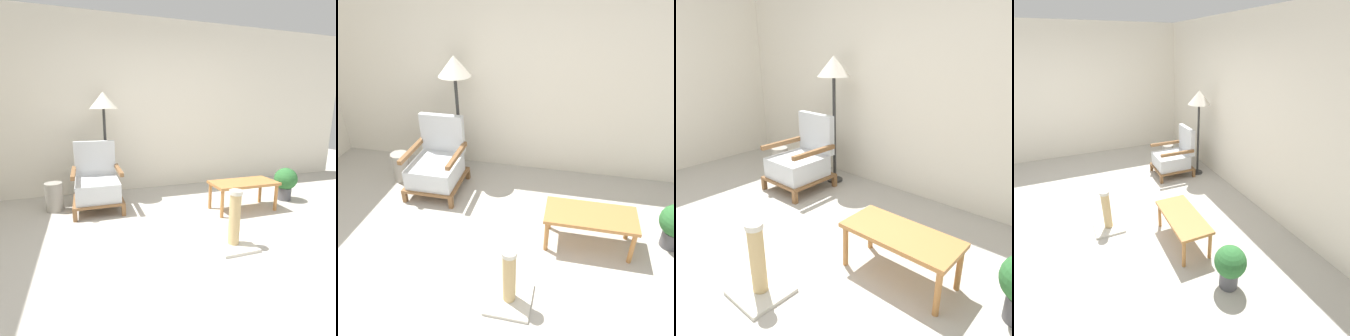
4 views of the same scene
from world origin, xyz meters
TOP-DOWN VIEW (x-y plane):
  - ground_plane at (0.00, 0.00)m, footprint 14.00×14.00m
  - wall_back at (0.00, 2.44)m, footprint 8.00×0.06m
  - armchair at (-0.84, 1.67)m, footprint 0.63×0.69m
  - floor_lamp at (-0.68, 2.09)m, footprint 0.39×0.39m
  - coffee_table at (0.99, 1.03)m, footprint 0.88×0.41m
  - vase at (-1.39, 1.76)m, footprint 0.22×0.22m
  - scratching_post at (0.36, 0.22)m, footprint 0.38×0.38m

SIDE VIEW (x-z plane):
  - ground_plane at x=0.00m, z-range 0.00..0.00m
  - vase at x=-1.39m, z-range 0.00..0.38m
  - scratching_post at x=0.36m, z-range -0.10..0.48m
  - coffee_table at x=0.99m, z-range 0.14..0.53m
  - armchair at x=-0.84m, z-range -0.10..0.79m
  - wall_back at x=0.00m, z-range 0.00..2.70m
  - floor_lamp at x=-0.68m, z-range 0.59..2.15m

